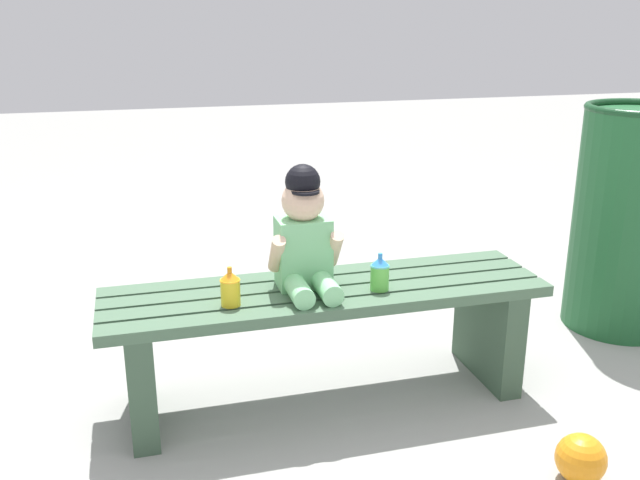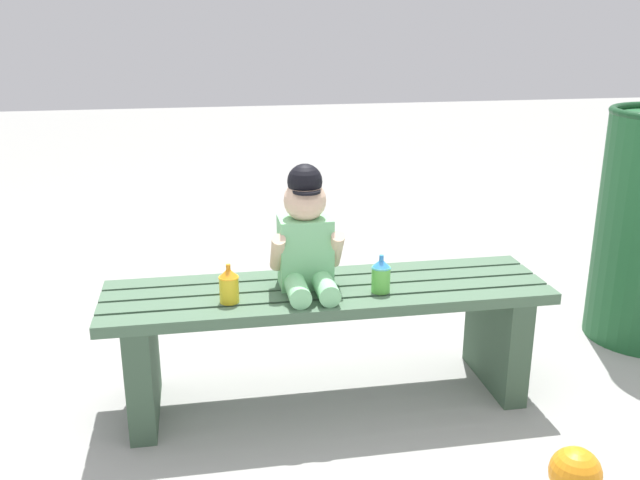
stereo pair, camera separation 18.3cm
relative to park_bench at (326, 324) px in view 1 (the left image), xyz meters
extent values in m
plane|color=#999993|center=(0.00, 0.00, -0.27)|extent=(16.00, 16.00, 0.00)
cube|color=#47664C|center=(0.00, -0.15, 0.11)|extent=(1.45, 0.08, 0.04)
cube|color=#47664C|center=(0.00, -0.05, 0.11)|extent=(1.45, 0.08, 0.04)
cube|color=#47664C|center=(0.00, 0.05, 0.11)|extent=(1.45, 0.08, 0.04)
cube|color=#47664C|center=(0.00, 0.15, 0.11)|extent=(1.45, 0.08, 0.04)
cube|color=#3C5641|center=(-0.60, 0.00, -0.09)|extent=(0.08, 0.38, 0.37)
cube|color=#3C5641|center=(0.60, 0.00, -0.09)|extent=(0.08, 0.38, 0.37)
cube|color=#7FCC8C|center=(-0.07, 0.03, 0.25)|extent=(0.17, 0.12, 0.23)
sphere|color=beige|center=(-0.07, 0.03, 0.42)|extent=(0.14, 0.14, 0.14)
cylinder|color=black|center=(-0.07, 0.00, 0.46)|extent=(0.09, 0.09, 0.01)
sphere|color=black|center=(-0.07, 0.03, 0.48)|extent=(0.11, 0.11, 0.11)
cylinder|color=#85D693|center=(-0.11, -0.09, 0.17)|extent=(0.07, 0.16, 0.07)
cylinder|color=#85D693|center=(-0.02, -0.09, 0.17)|extent=(0.07, 0.16, 0.07)
cylinder|color=beige|center=(-0.16, 0.00, 0.26)|extent=(0.04, 0.12, 0.14)
cylinder|color=beige|center=(0.03, 0.00, 0.26)|extent=(0.04, 0.12, 0.14)
cylinder|color=yellow|center=(-0.32, -0.07, 0.17)|extent=(0.06, 0.06, 0.08)
cone|color=orange|center=(-0.32, -0.07, 0.23)|extent=(0.06, 0.06, 0.03)
cylinder|color=orange|center=(-0.32, -0.07, 0.25)|extent=(0.01, 0.01, 0.02)
cylinder|color=#66CC4C|center=(0.16, -0.07, 0.17)|extent=(0.06, 0.06, 0.08)
cone|color=#338CE5|center=(0.16, -0.07, 0.23)|extent=(0.06, 0.06, 0.03)
cylinder|color=#338CE5|center=(0.16, -0.07, 0.25)|extent=(0.01, 0.01, 0.02)
sphere|color=orange|center=(0.57, -0.62, -0.20)|extent=(0.14, 0.14, 0.14)
cylinder|color=#1E592D|center=(1.35, 0.25, 0.18)|extent=(0.44, 0.44, 0.90)
camera|label=1|loc=(-0.57, -2.03, 0.98)|focal=39.07mm
camera|label=2|loc=(-0.40, -2.07, 0.98)|focal=39.07mm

